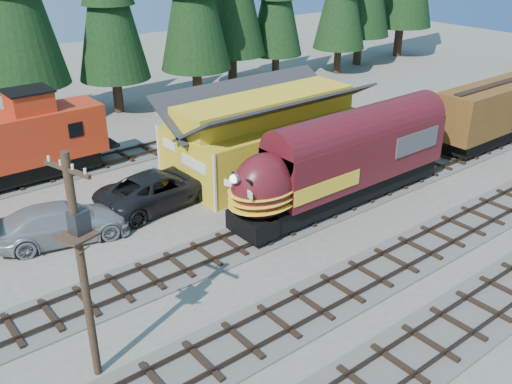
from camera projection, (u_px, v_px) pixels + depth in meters
ground at (395, 231)px, 29.34m from camera, size 120.00×120.00×0.00m
track_siding at (444, 161)px, 37.78m from camera, size 68.00×3.20×0.33m
track_spur at (70, 170)px, 36.42m from camera, size 32.00×3.20×0.33m
depot at (266, 125)px, 35.51m from camera, size 12.80×7.00×5.30m
locomotive at (338, 166)px, 31.01m from camera, size 14.79×2.94×4.02m
boxcar at (504, 108)px, 40.44m from camera, size 12.94×2.77×4.07m
caboose at (20, 143)px, 33.79m from camera, size 9.98×2.89×5.19m
utility_pole at (81, 257)px, 18.07m from camera, size 1.26×1.99×8.35m
pickup_truck_a at (160, 188)px, 31.75m from camera, size 7.39×3.92×1.98m
pickup_truck_b at (62, 223)px, 28.16m from camera, size 7.04×4.14×1.91m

